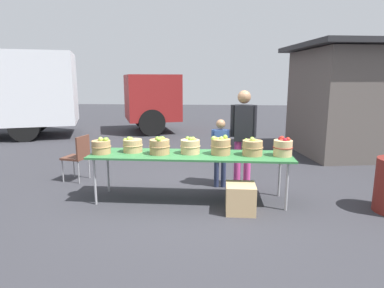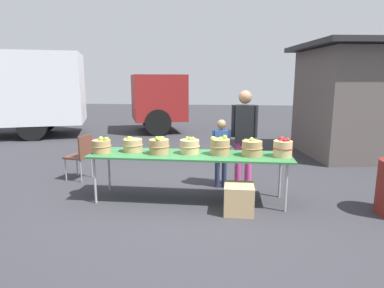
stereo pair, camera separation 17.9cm
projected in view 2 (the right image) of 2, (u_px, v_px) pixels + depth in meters
ground_plane at (190, 200)px, 5.23m from camera, size 40.00×40.00×0.00m
market_table at (190, 156)px, 5.09m from camera, size 3.10×0.76×0.75m
apple_basket_green_0 at (102, 146)px, 5.15m from camera, size 0.30×0.30×0.26m
apple_basket_green_1 at (133, 145)px, 5.25m from camera, size 0.32×0.32×0.25m
apple_basket_green_2 at (159, 146)px, 5.09m from camera, size 0.33×0.33×0.28m
apple_basket_green_3 at (190, 146)px, 5.11m from camera, size 0.32×0.32×0.27m
apple_basket_green_4 at (220, 146)px, 5.03m from camera, size 0.32×0.32×0.30m
apple_basket_green_5 at (252, 148)px, 4.95m from camera, size 0.32×0.32×0.28m
apple_basket_red_0 at (283, 148)px, 4.89m from camera, size 0.30×0.30×0.30m
vendor_adult at (244, 131)px, 5.67m from camera, size 0.45×0.24×1.71m
child_customer at (221, 148)px, 5.72m from camera, size 0.32×0.17×1.21m
box_truck at (52, 91)px, 11.06m from camera, size 7.97×4.69×2.75m
food_kiosk at (370, 100)px, 8.13m from camera, size 3.93×3.44×2.74m
folding_chair at (81, 153)px, 6.22m from camera, size 0.47×0.47×0.86m
produce_crate at (239, 199)px, 4.69m from camera, size 0.42×0.42×0.42m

